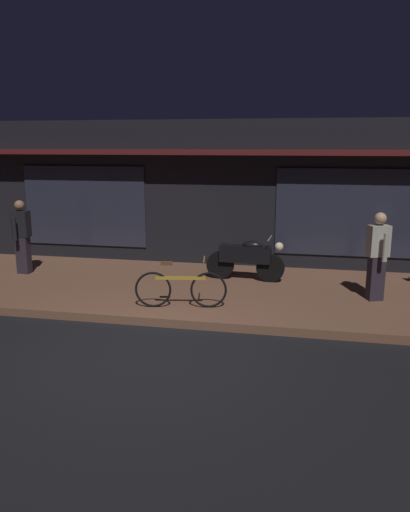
% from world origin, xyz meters
% --- Properties ---
extents(ground_plane, '(60.00, 60.00, 0.00)m').
position_xyz_m(ground_plane, '(0.00, 0.00, 0.00)').
color(ground_plane, black).
extents(sidewalk_slab, '(18.00, 4.00, 0.15)m').
position_xyz_m(sidewalk_slab, '(0.00, 3.00, 0.07)').
color(sidewalk_slab, brown).
rests_on(sidewalk_slab, ground_plane).
extents(storefront_building, '(18.00, 3.30, 3.60)m').
position_xyz_m(storefront_building, '(0.00, 6.39, 1.80)').
color(storefront_building, black).
rests_on(storefront_building, ground_plane).
extents(motorcycle, '(1.70, 0.55, 0.97)m').
position_xyz_m(motorcycle, '(1.07, 3.70, 0.65)').
color(motorcycle, black).
rests_on(motorcycle, sidewalk_slab).
extents(bicycle_parked, '(1.64, 0.44, 0.91)m').
position_xyz_m(bicycle_parked, '(0.11, 1.66, 0.51)').
color(bicycle_parked, black).
rests_on(bicycle_parked, sidewalk_slab).
extents(person_photographer, '(0.39, 0.61, 1.67)m').
position_xyz_m(person_photographer, '(-3.97, 3.31, 1.03)').
color(person_photographer, '#28232D').
rests_on(person_photographer, sidewalk_slab).
extents(person_bystander, '(0.43, 0.60, 1.67)m').
position_xyz_m(person_bystander, '(3.61, 2.79, 1.03)').
color(person_bystander, '#28232D').
rests_on(person_bystander, sidewalk_slab).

